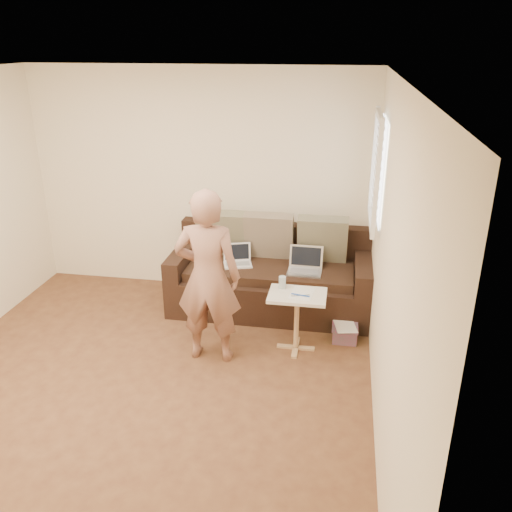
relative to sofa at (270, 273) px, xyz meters
name	(u,v)px	position (x,y,z in m)	size (l,w,h in m)	color
floor	(138,394)	(-0.90, -1.77, -0.42)	(4.50, 4.50, 0.00)	#502E1E
ceiling	(106,79)	(-0.90, -1.77, 2.18)	(4.50, 4.50, 0.00)	white
wall_back	(200,183)	(-0.90, 0.48, 0.87)	(4.00, 4.00, 0.00)	beige
wall_right	(389,273)	(1.10, -1.77, 0.87)	(4.50, 4.50, 0.00)	beige
window_blinds	(377,170)	(1.05, -0.27, 1.28)	(0.12, 0.88, 1.08)	white
sofa	(270,273)	(0.00, 0.00, 0.00)	(2.20, 0.95, 0.85)	black
pillow_left	(222,233)	(-0.60, 0.22, 0.37)	(0.55, 0.14, 0.55)	#6B654E
pillow_mid	(269,236)	(-0.05, 0.21, 0.37)	(0.55, 0.14, 0.55)	#726451
pillow_right	(322,239)	(0.55, 0.20, 0.37)	(0.55, 0.14, 0.55)	#6B654E
laptop_silver	(304,273)	(0.39, -0.14, 0.10)	(0.36, 0.26, 0.24)	#B7BABC
laptop_white	(238,265)	(-0.36, -0.05, 0.10)	(0.30, 0.22, 0.22)	white
person	(208,277)	(-0.43, -1.09, 0.41)	(0.61, 0.41, 1.68)	#945A51
side_table	(296,322)	(0.38, -0.82, -0.12)	(0.55, 0.38, 0.60)	silver
drinking_glass	(282,282)	(0.22, -0.72, 0.24)	(0.07, 0.07, 0.12)	silver
scissors	(300,295)	(0.41, -0.86, 0.19)	(0.18, 0.10, 0.02)	silver
paper_on_table	(302,293)	(0.42, -0.81, 0.18)	(0.21, 0.30, 0.00)	white
striped_box	(345,333)	(0.85, -0.58, -0.34)	(0.26, 0.26, 0.16)	#B81B5C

